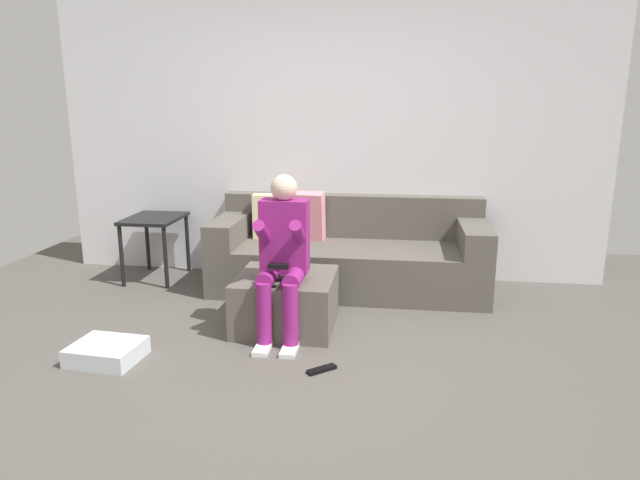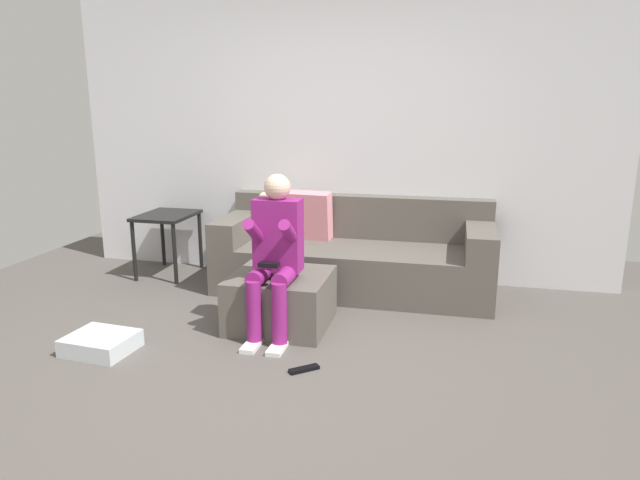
# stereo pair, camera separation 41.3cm
# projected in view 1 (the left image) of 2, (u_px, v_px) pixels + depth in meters

# --- Properties ---
(ground_plane) EXTENTS (6.53, 6.53, 0.00)m
(ground_plane) POSITION_uv_depth(u_px,v_px,m) (283.00, 377.00, 3.40)
(ground_plane) COLOR #544F49
(wall_back) EXTENTS (5.02, 0.10, 2.76)m
(wall_back) POSITION_uv_depth(u_px,v_px,m) (328.00, 128.00, 5.17)
(wall_back) COLOR silver
(wall_back) RESTS_ON ground_plane
(couch_sectional) EXTENTS (2.35, 0.87, 0.84)m
(couch_sectional) POSITION_uv_depth(u_px,v_px,m) (346.00, 255.00, 4.98)
(couch_sectional) COLOR #59544C
(couch_sectional) RESTS_ON ground_plane
(ottoman) EXTENTS (0.70, 0.67, 0.39)m
(ottoman) POSITION_uv_depth(u_px,v_px,m) (286.00, 301.00, 4.12)
(ottoman) COLOR #59544C
(ottoman) RESTS_ON ground_plane
(person_seated) EXTENTS (0.33, 0.55, 1.13)m
(person_seated) POSITION_uv_depth(u_px,v_px,m) (282.00, 250.00, 3.86)
(person_seated) COLOR #8C1E72
(person_seated) RESTS_ON ground_plane
(storage_bin) EXTENTS (0.45, 0.39, 0.11)m
(storage_bin) POSITION_uv_depth(u_px,v_px,m) (107.00, 352.00, 3.61)
(storage_bin) COLOR silver
(storage_bin) RESTS_ON ground_plane
(side_table) EXTENTS (0.47, 0.59, 0.59)m
(side_table) POSITION_uv_depth(u_px,v_px,m) (154.00, 227.00, 5.19)
(side_table) COLOR black
(side_table) RESTS_ON ground_plane
(remote_near_ottoman) EXTENTS (0.18, 0.16, 0.02)m
(remote_near_ottoman) POSITION_uv_depth(u_px,v_px,m) (322.00, 369.00, 3.47)
(remote_near_ottoman) COLOR black
(remote_near_ottoman) RESTS_ON ground_plane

